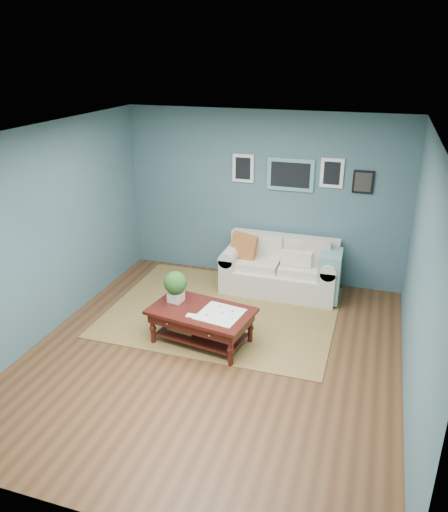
% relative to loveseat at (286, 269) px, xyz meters
% --- Properties ---
extents(room_shell, '(5.00, 5.02, 2.70)m').
position_rel_loveseat_xyz_m(room_shell, '(-0.49, -1.97, 0.98)').
color(room_shell, brown).
rests_on(room_shell, ground).
extents(area_rug, '(3.19, 2.56, 0.01)m').
position_rel_loveseat_xyz_m(area_rug, '(-0.72, -0.92, -0.37)').
color(area_rug, brown).
rests_on(area_rug, ground).
extents(loveseat, '(1.81, 0.82, 0.93)m').
position_rel_loveseat_xyz_m(loveseat, '(0.00, 0.00, 0.00)').
color(loveseat, beige).
rests_on(loveseat, ground).
extents(coffee_table, '(1.38, 0.94, 0.90)m').
position_rel_loveseat_xyz_m(coffee_table, '(-0.79, -1.79, 0.02)').
color(coffee_table, black).
rests_on(coffee_table, ground).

